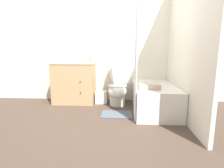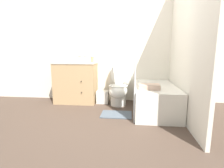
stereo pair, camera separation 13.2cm
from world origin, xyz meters
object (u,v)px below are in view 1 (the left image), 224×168
at_px(vanity_cabinet, 74,82).
at_px(bath_mat, 117,114).
at_px(soap_dispenser, 91,59).
at_px(hand_towel_folded, 58,60).
at_px(tissue_box, 80,60).
at_px(sink_faucet, 76,60).
at_px(bathtub, 154,98).
at_px(bath_towel_folded, 149,86).
at_px(toilet, 117,89).
at_px(wastebasket, 101,97).

distance_m(vanity_cabinet, bath_mat, 1.25).
xyz_separation_m(vanity_cabinet, soap_dispenser, (0.36, 0.03, 0.49)).
xyz_separation_m(soap_dispenser, hand_towel_folded, (-0.63, -0.17, -0.02)).
relative_size(tissue_box, hand_towel_folded, 0.52).
xyz_separation_m(sink_faucet, bath_mat, (0.93, -0.89, -0.90)).
bearing_deg(bathtub, bath_mat, -156.94).
xyz_separation_m(vanity_cabinet, bath_mat, (0.93, -0.72, -0.44)).
xyz_separation_m(bath_towel_folded, bath_mat, (-0.53, 0.05, -0.52)).
bearing_deg(toilet, hand_towel_folded, -178.30).
distance_m(bathtub, soap_dispenser, 1.50).
bearing_deg(bath_mat, soap_dispenser, 127.67).
relative_size(sink_faucet, bath_towel_folded, 0.42).
xyz_separation_m(tissue_box, soap_dispenser, (0.24, -0.09, 0.02)).
relative_size(toilet, bath_towel_folded, 2.62).
height_order(sink_faucet, tissue_box, sink_faucet).
relative_size(toilet, bath_mat, 1.69).
height_order(bathtub, soap_dispenser, soap_dispenser).
distance_m(vanity_cabinet, soap_dispenser, 0.61).
xyz_separation_m(wastebasket, tissue_box, (-0.46, 0.13, 0.78)).
relative_size(tissue_box, bath_mat, 0.25).
distance_m(bathtub, hand_towel_folded, 2.02).
xyz_separation_m(sink_faucet, bathtub, (1.61, -0.60, -0.66)).
relative_size(tissue_box, soap_dispenser, 0.93).
height_order(wastebasket, tissue_box, tissue_box).
height_order(sink_faucet, soap_dispenser, soap_dispenser).
relative_size(bathtub, soap_dispenser, 9.53).
relative_size(toilet, tissue_box, 6.72).
distance_m(toilet, wastebasket, 0.41).
distance_m(sink_faucet, soap_dispenser, 0.39).
bearing_deg(wastebasket, bathtub, -21.63).
xyz_separation_m(toilet, bathtub, (0.69, -0.32, -0.10)).
height_order(sink_faucet, wastebasket, sink_faucet).
distance_m(sink_faucet, hand_towel_folded, 0.42).
relative_size(toilet, hand_towel_folded, 3.50).
height_order(soap_dispenser, bath_mat, soap_dispenser).
bearing_deg(bath_mat, bathtub, 23.06).
xyz_separation_m(soap_dispenser, bath_mat, (0.57, -0.74, -0.92)).
bearing_deg(toilet, vanity_cabinet, 173.25).
bearing_deg(soap_dispenser, toilet, -13.67).
bearing_deg(wastebasket, soap_dispenser, 168.64).
distance_m(sink_faucet, toilet, 1.12).
distance_m(wastebasket, bath_mat, 0.79).
bearing_deg(bathtub, hand_towel_folded, 171.51).
bearing_deg(toilet, bathtub, -24.69).
bearing_deg(bathtub, vanity_cabinet, 165.21).
bearing_deg(toilet, sink_faucet, 162.76).
bearing_deg(hand_towel_folded, bathtub, -8.49).
height_order(vanity_cabinet, toilet, toilet).
distance_m(tissue_box, bath_mat, 1.48).
distance_m(bathtub, tissue_box, 1.73).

